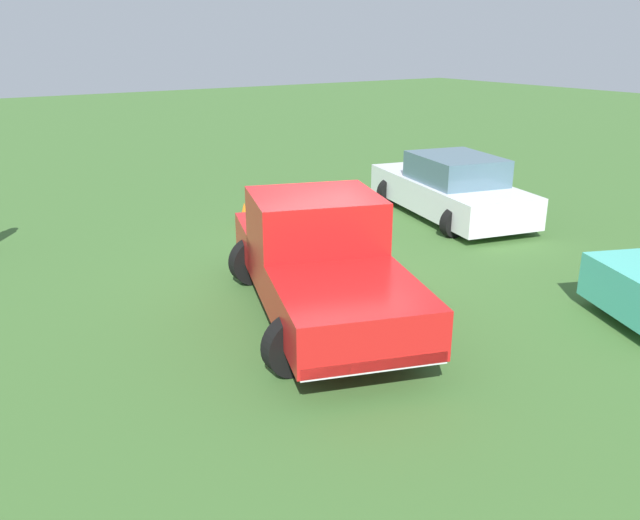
# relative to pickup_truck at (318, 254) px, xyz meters

# --- Properties ---
(ground_plane) EXTENTS (80.00, 80.00, 0.00)m
(ground_plane) POSITION_rel_pickup_truck_xyz_m (-0.77, -0.87, -0.94)
(ground_plane) COLOR #3D662D
(pickup_truck) EXTENTS (3.36, 5.38, 1.82)m
(pickup_truck) POSITION_rel_pickup_truck_xyz_m (0.00, 0.00, 0.00)
(pickup_truck) COLOR black
(pickup_truck) RESTS_ON ground_plane
(sedan_far) EXTENTS (2.84, 4.92, 1.45)m
(sedan_far) POSITION_rel_pickup_truck_xyz_m (-5.61, -2.98, -0.28)
(sedan_far) COLOR black
(sedan_far) RESTS_ON ground_plane
(traffic_cone) EXTENTS (0.32, 0.32, 0.55)m
(traffic_cone) POSITION_rel_pickup_truck_xyz_m (-1.19, -4.79, -0.67)
(traffic_cone) COLOR orange
(traffic_cone) RESTS_ON ground_plane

